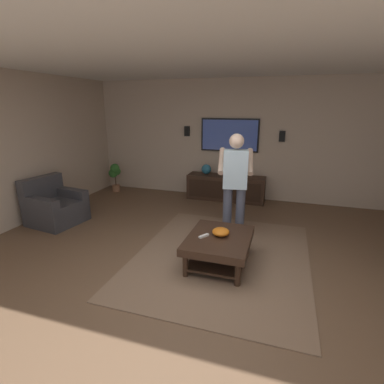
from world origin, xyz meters
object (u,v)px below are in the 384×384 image
(media_console, at_px, (226,188))
(person_standing, at_px, (235,180))
(tv, at_px, (230,135))
(potted_plant_short, at_px, (115,174))
(armchair, at_px, (55,208))
(bowl, at_px, (221,232))
(vase_round, at_px, (206,169))
(remote_white, at_px, (204,236))
(wall_speaker_left, at_px, (282,136))
(wall_speaker_right, at_px, (187,131))
(coffee_table, at_px, (219,244))

(media_console, xyz_separation_m, person_standing, (-1.87, -0.50, 0.66))
(tv, height_order, potted_plant_short, tv)
(armchair, bearing_deg, bowl, -1.05)
(media_console, bearing_deg, vase_round, -94.50)
(remote_white, height_order, wall_speaker_left, wall_speaker_left)
(armchair, bearing_deg, potted_plant_short, 99.31)
(tv, relative_size, potted_plant_short, 1.81)
(potted_plant_short, xyz_separation_m, vase_round, (0.22, -2.23, 0.21))
(wall_speaker_left, bearing_deg, wall_speaker_right, 90.00)
(wall_speaker_right, bearing_deg, tv, -90.76)
(armchair, bearing_deg, media_console, 48.38)
(bowl, bearing_deg, coffee_table, 163.30)
(wall_speaker_left, bearing_deg, bowl, 168.41)
(armchair, height_order, tv, tv)
(media_console, height_order, potted_plant_short, potted_plant_short)
(armchair, relative_size, coffee_table, 0.91)
(bowl, distance_m, wall_speaker_left, 3.21)
(armchair, xyz_separation_m, remote_white, (-0.60, -2.94, 0.13))
(media_console, height_order, tv, tv)
(vase_round, bearing_deg, bowl, -161.13)
(potted_plant_short, height_order, wall_speaker_right, wall_speaker_right)
(bowl, relative_size, remote_white, 1.50)
(bowl, bearing_deg, wall_speaker_left, -11.59)
(person_standing, height_order, remote_white, person_standing)
(armchair, distance_m, bowl, 3.18)
(coffee_table, bearing_deg, tv, 8.98)
(person_standing, distance_m, bowl, 1.00)
(armchair, distance_m, remote_white, 3.00)
(vase_round, bearing_deg, coffee_table, -161.60)
(vase_round, bearing_deg, remote_white, -165.37)
(potted_plant_short, xyz_separation_m, bowl, (-2.57, -3.18, 0.00))
(wall_speaker_left, bearing_deg, armchair, 123.81)
(coffee_table, xyz_separation_m, person_standing, (0.92, -0.03, 0.64))
(armchair, bearing_deg, wall_speaker_right, 64.52)
(media_console, bearing_deg, armchair, -49.50)
(armchair, xyz_separation_m, wall_speaker_right, (2.51, -1.65, 1.19))
(person_standing, relative_size, bowl, 7.31)
(armchair, bearing_deg, vase_round, 54.32)
(vase_round, bearing_deg, armchair, 136.44)
(tv, xyz_separation_m, bowl, (-2.99, -0.49, -0.96))
(wall_speaker_left, height_order, wall_speaker_right, wall_speaker_right)
(vase_round, bearing_deg, wall_speaker_left, -82.10)
(wall_speaker_right, bearing_deg, wall_speaker_left, -90.00)
(remote_white, xyz_separation_m, wall_speaker_left, (3.11, -0.81, 1.01))
(coffee_table, relative_size, vase_round, 4.55)
(remote_white, relative_size, vase_round, 0.68)
(armchair, distance_m, coffee_table, 3.17)
(tv, relative_size, vase_round, 5.77)
(tv, bearing_deg, vase_round, -66.11)
(person_standing, bearing_deg, vase_round, 17.51)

